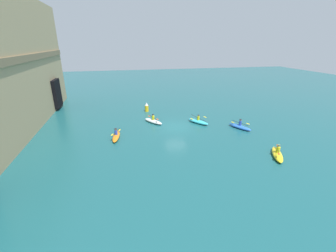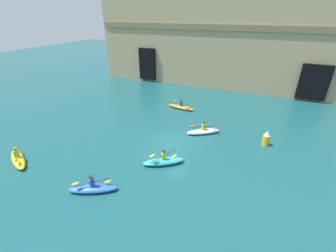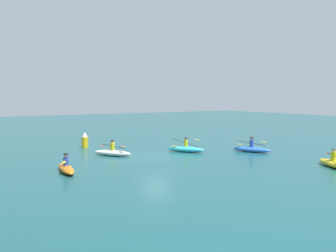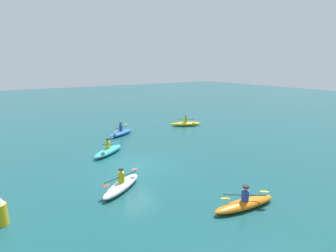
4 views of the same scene
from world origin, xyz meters
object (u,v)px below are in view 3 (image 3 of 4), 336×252
(kayak_white, at_px, (113,152))
(marker_buoy, at_px, (85,140))
(kayak_cyan, at_px, (186,149))
(kayak_yellow, at_px, (333,163))
(kayak_orange, at_px, (66,168))
(kayak_blue, at_px, (252,149))

(kayak_white, distance_m, marker_buoy, 5.20)
(kayak_white, bearing_deg, kayak_cyan, -138.02)
(kayak_white, xyz_separation_m, kayak_yellow, (-11.19, -9.47, 0.00))
(kayak_white, distance_m, kayak_orange, 5.98)
(kayak_yellow, bearing_deg, kayak_white, 66.95)
(kayak_blue, bearing_deg, kayak_white, -140.34)
(kayak_white, bearing_deg, kayak_orange, 95.78)
(kayak_cyan, distance_m, kayak_orange, 10.40)
(kayak_orange, bearing_deg, kayak_yellow, -110.15)
(kayak_cyan, relative_size, kayak_blue, 0.99)
(kayak_yellow, distance_m, kayak_orange, 15.88)
(kayak_blue, height_order, marker_buoy, marker_buoy)
(kayak_white, relative_size, kayak_yellow, 0.93)
(kayak_white, distance_m, kayak_blue, 10.56)
(kayak_orange, bearing_deg, marker_buoy, -18.73)
(kayak_orange, height_order, marker_buoy, marker_buoy)
(kayak_cyan, bearing_deg, kayak_blue, 22.51)
(kayak_yellow, distance_m, kayak_blue, 7.04)
(kayak_yellow, bearing_deg, marker_buoy, 57.16)
(kayak_orange, distance_m, marker_buoy, 10.06)
(kayak_white, xyz_separation_m, kayak_cyan, (-1.37, -5.51, 0.00))
(kayak_blue, bearing_deg, kayak_orange, -118.47)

